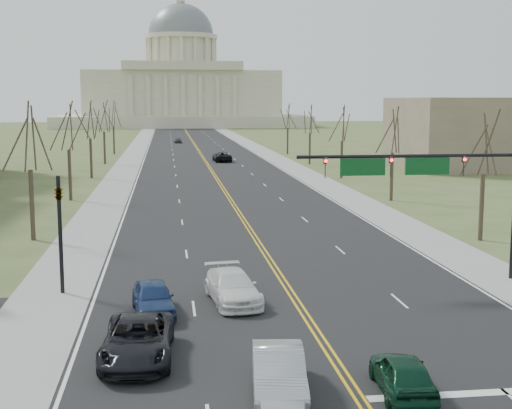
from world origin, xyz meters
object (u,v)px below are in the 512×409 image
object	(u,v)px
car_sb_outer_second	(153,298)
car_sb_inner_lead	(279,373)
car_nb_inner_lead	(403,374)
car_far_sb	(178,140)
signal_left	(60,221)
car_sb_outer_lead	(138,340)
signal_mast	(426,175)
car_far_nb	(222,157)
car_sb_inner_second	(232,287)

from	to	relation	value
car_sb_outer_second	car_sb_inner_lead	bearing A→B (deg)	-72.23
car_nb_inner_lead	car_far_sb	size ratio (longest dim) A/B	1.04
signal_left	car_far_sb	size ratio (longest dim) A/B	1.53
car_sb_outer_lead	car_far_sb	size ratio (longest dim) A/B	1.43
signal_mast	signal_left	distance (m)	19.06
car_sb_outer_second	car_far_sb	bearing A→B (deg)	82.67
signal_left	car_sb_outer_second	world-z (taller)	signal_left
signal_mast	car_nb_inner_lead	xyz separation A→B (m)	(-5.93, -14.22, -5.06)
car_sb_outer_lead	car_far_sb	distance (m)	136.46
signal_mast	car_sb_inner_lead	world-z (taller)	signal_mast
signal_left	car_sb_inner_lead	bearing A→B (deg)	-57.35
signal_mast	car_far_nb	xyz separation A→B (m)	(-4.86, 76.54, -4.97)
car_sb_inner_lead	car_far_nb	size ratio (longest dim) A/B	0.86
car_sb_outer_second	signal_mast	bearing A→B (deg)	10.22
car_sb_outer_lead	signal_left	bearing A→B (deg)	115.09
signal_left	car_nb_inner_lead	size ratio (longest dim) A/B	1.47
car_sb_outer_lead	car_far_nb	bearing A→B (deg)	85.84
car_nb_inner_lead	car_far_sb	world-z (taller)	car_nb_inner_lead
car_nb_inner_lead	car_sb_outer_second	xyz separation A→B (m)	(-8.39, 10.09, 0.06)
car_sb_outer_second	car_far_nb	size ratio (longest dim) A/B	0.79
car_far_sb	car_sb_outer_lead	bearing A→B (deg)	-95.78
car_sb_inner_lead	car_sb_inner_second	xyz separation A→B (m)	(-0.49, 11.17, -0.04)
car_sb_outer_lead	car_nb_inner_lead	bearing A→B (deg)	-23.50
signal_left	car_far_nb	world-z (taller)	signal_left
car_sb_outer_second	car_sb_outer_lead	bearing A→B (deg)	-100.57
car_sb_outer_lead	car_far_nb	size ratio (longest dim) A/B	0.99
car_far_sb	car_sb_inner_second	bearing A→B (deg)	-93.98
signal_mast	signal_left	world-z (taller)	signal_mast
signal_left	car_sb_inner_second	world-z (taller)	signal_left
car_sb_outer_second	signal_left	bearing A→B (deg)	132.36
car_sb_inner_lead	car_far_sb	distance (m)	140.38
car_nb_inner_lead	car_sb_outer_second	size ratio (longest dim) A/B	0.92
signal_left	car_far_nb	bearing A→B (deg)	79.58
signal_mast	car_sb_inner_second	distance (m)	11.98
car_sb_inner_lead	car_sb_outer_second	size ratio (longest dim) A/B	1.09
car_sb_inner_lead	car_nb_inner_lead	bearing A→B (deg)	0.97
car_nb_inner_lead	car_sb_outer_lead	bearing A→B (deg)	-21.43
car_sb_inner_lead	car_sb_inner_second	distance (m)	11.18
signal_mast	signal_left	xyz separation A→B (m)	(-18.95, 0.00, -2.05)
car_nb_inner_lead	car_far_sb	xyz separation A→B (m)	(-5.06, 140.71, -0.03)
signal_left	car_far_nb	size ratio (longest dim) A/B	1.07
car_sb_inner_second	car_far_sb	bearing A→B (deg)	82.77
car_sb_inner_second	car_far_sb	size ratio (longest dim) A/B	1.33
signal_mast	car_sb_inner_lead	xyz separation A→B (m)	(-10.05, -13.88, -4.95)
car_sb_inner_second	car_far_nb	xyz separation A→B (m)	(5.68, 79.26, 0.03)
car_far_sb	car_nb_inner_lead	bearing A→B (deg)	-92.12
signal_left	car_sb_inner_lead	size ratio (longest dim) A/B	1.24
car_nb_inner_lead	car_sb_inner_lead	xyz separation A→B (m)	(-4.12, 0.34, 0.10)
car_sb_inner_lead	car_sb_outer_lead	distance (m)	6.18
signal_mast	car_sb_outer_second	size ratio (longest dim) A/B	2.74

